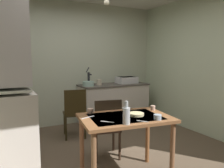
{
  "coord_description": "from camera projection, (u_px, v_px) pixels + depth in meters",
  "views": [
    {
      "loc": [
        -1.37,
        -2.86,
        1.48
      ],
      "look_at": [
        0.17,
        0.1,
        1.07
      ],
      "focal_mm": 35.69,
      "sensor_mm": 36.0,
      "label": 1
    }
  ],
  "objects": [
    {
      "name": "mug_dark",
      "position": [
        158.0,
        117.0,
        2.49
      ],
      "size": [
        0.09,
        0.09,
        0.06
      ],
      "primitive_type": "cylinder",
      "color": "#9EB2C6",
      "rests_on": "dining_table"
    },
    {
      "name": "sink_basin",
      "position": [
        127.0,
        80.0,
        5.13
      ],
      "size": [
        0.44,
        0.34,
        0.15
      ],
      "color": "white",
      "rests_on": "counter_cabinet"
    },
    {
      "name": "teaspoon_by_cup",
      "position": [
        143.0,
        121.0,
        2.42
      ],
      "size": [
        0.1,
        0.12,
        0.0
      ],
      "primitive_type": "cube",
      "rotation": [
        0.0,
        0.0,
        2.22
      ],
      "color": "beige",
      "rests_on": "dining_table"
    },
    {
      "name": "wall_right",
      "position": [
        207.0,
        65.0,
        4.13
      ],
      "size": [
        0.1,
        3.78,
        2.64
      ],
      "primitive_type": "cube",
      "color": "beige",
      "rests_on": "ground"
    },
    {
      "name": "hand_pump",
      "position": [
        89.0,
        77.0,
        4.74
      ],
      "size": [
        0.05,
        0.27,
        0.39
      ],
      "color": "#232328",
      "rests_on": "counter_cabinet"
    },
    {
      "name": "pendant_bulb",
      "position": [
        107.0,
        3.0,
        3.21
      ],
      "size": [
        0.08,
        0.08,
        0.08
      ],
      "primitive_type": "sphere",
      "color": "#F9EFCC"
    },
    {
      "name": "wall_back",
      "position": [
        67.0,
        64.0,
        4.82
      ],
      "size": [
        4.24,
        0.1,
        2.64
      ],
      "primitive_type": "cube",
      "color": "beige",
      "rests_on": "ground"
    },
    {
      "name": "glass_bottle",
      "position": [
        126.0,
        115.0,
        2.31
      ],
      "size": [
        0.08,
        0.08,
        0.25
      ],
      "color": "#B7BCC1",
      "rests_on": "dining_table"
    },
    {
      "name": "serving_bowl_wide",
      "position": [
        136.0,
        114.0,
        2.67
      ],
      "size": [
        0.18,
        0.18,
        0.03
      ],
      "primitive_type": "cylinder",
      "color": "beige",
      "rests_on": "dining_table"
    },
    {
      "name": "stoneware_crock",
      "position": [
        99.0,
        82.0,
        4.79
      ],
      "size": [
        0.11,
        0.11,
        0.13
      ],
      "primitive_type": "cylinder",
      "color": "beige",
      "rests_on": "counter_cabinet"
    },
    {
      "name": "chair_far_side",
      "position": [
        106.0,
        127.0,
        3.2
      ],
      "size": [
        0.48,
        0.48,
        0.89
      ],
      "color": "#38261B",
      "rests_on": "ground"
    },
    {
      "name": "chair_by_counter",
      "position": [
        75.0,
        112.0,
        4.03
      ],
      "size": [
        0.47,
        0.47,
        0.9
      ],
      "color": "#352B14",
      "rests_on": "ground"
    },
    {
      "name": "mug_tall",
      "position": [
        153.0,
        108.0,
        2.92
      ],
      "size": [
        0.06,
        0.06,
        0.06
      ],
      "primitive_type": "cylinder",
      "color": "tan",
      "rests_on": "dining_table"
    },
    {
      "name": "teaspoon_near_bowl",
      "position": [
        107.0,
        122.0,
        2.4
      ],
      "size": [
        0.12,
        0.13,
        0.0
      ],
      "primitive_type": "cube",
      "rotation": [
        0.0,
        0.0,
        5.45
      ],
      "color": "beige",
      "rests_on": "dining_table"
    },
    {
      "name": "mixing_bowl_counter",
      "position": [
        88.0,
        84.0,
        4.65
      ],
      "size": [
        0.24,
        0.24,
        0.1
      ],
      "primitive_type": "cylinder",
      "color": "#ADD1C1",
      "rests_on": "counter_cabinet"
    },
    {
      "name": "dining_table",
      "position": [
        125.0,
        126.0,
        2.64
      ],
      "size": [
        1.14,
        0.84,
        0.78
      ],
      "color": "brown",
      "rests_on": "ground"
    },
    {
      "name": "counter_cabinet",
      "position": [
        114.0,
        103.0,
        5.04
      ],
      "size": [
        1.55,
        0.64,
        0.87
      ],
      "color": "silver",
      "rests_on": "ground"
    },
    {
      "name": "ground_plane",
      "position": [
        105.0,
        156.0,
        3.32
      ],
      "size": [
        5.14,
        5.14,
        0.0
      ],
      "primitive_type": "plane",
      "color": "brown"
    },
    {
      "name": "table_knife",
      "position": [
        88.0,
        117.0,
        2.58
      ],
      "size": [
        0.19,
        0.07,
        0.0
      ],
      "primitive_type": "cube",
      "rotation": [
        0.0,
        0.0,
        3.46
      ],
      "color": "silver",
      "rests_on": "dining_table"
    },
    {
      "name": "teacup_mint",
      "position": [
        90.0,
        111.0,
        2.76
      ],
      "size": [
        0.07,
        0.07,
        0.06
      ],
      "primitive_type": "cylinder",
      "color": "tan",
      "rests_on": "dining_table"
    }
  ]
}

